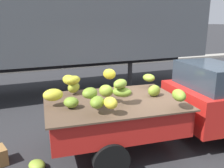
# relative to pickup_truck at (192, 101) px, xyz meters

# --- Properties ---
(ground) EXTENTS (220.00, 220.00, 0.00)m
(ground) POSITION_rel_pickup_truck_xyz_m (-0.55, 0.28, -0.89)
(ground) COLOR #28282B
(curb_strip) EXTENTS (80.00, 0.80, 0.16)m
(curb_strip) POSITION_rel_pickup_truck_xyz_m (-0.55, 9.29, -0.81)
(curb_strip) COLOR gray
(curb_strip) RESTS_ON ground
(pickup_truck) EXTENTS (4.83, 2.24, 1.70)m
(pickup_truck) POSITION_rel_pickup_truck_xyz_m (0.00, 0.00, 0.00)
(pickup_truck) COLOR #B21E19
(pickup_truck) RESTS_ON ground
(semi_trailer) EXTENTS (12.02, 2.72, 3.95)m
(semi_trailer) POSITION_rel_pickup_truck_xyz_m (-2.58, 4.65, 1.65)
(semi_trailer) COLOR #4C5156
(semi_trailer) RESTS_ON ground
(fallen_banana_bunch_near_tailgate) EXTENTS (0.40, 0.42, 0.17)m
(fallen_banana_bunch_near_tailgate) POSITION_rel_pickup_truck_xyz_m (-3.34, 0.06, -0.80)
(fallen_banana_bunch_near_tailgate) COLOR olive
(fallen_banana_bunch_near_tailgate) RESTS_ON ground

